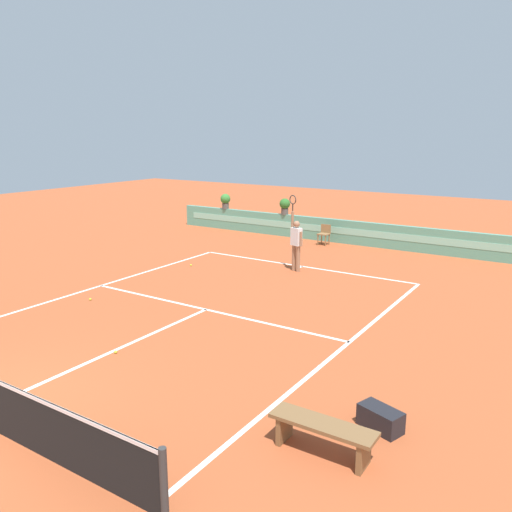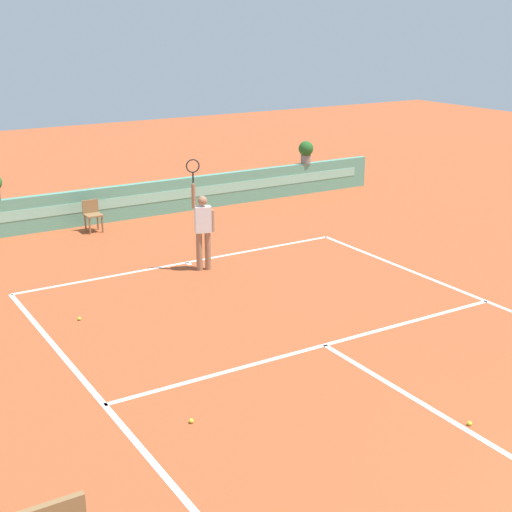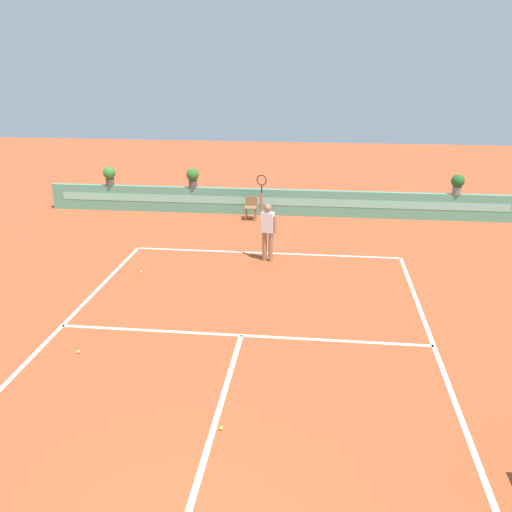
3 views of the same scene
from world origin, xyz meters
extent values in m
plane|color=#A84C28|center=(0.00, 6.00, 0.00)|extent=(60.00, 60.00, 0.00)
cube|color=white|center=(0.00, 11.89, 0.00)|extent=(8.22, 0.10, 0.01)
cube|color=white|center=(0.00, 6.40, 0.00)|extent=(8.22, 0.10, 0.01)
cube|color=white|center=(0.00, 3.20, 0.00)|extent=(0.10, 6.40, 0.01)
cube|color=white|center=(-4.11, 5.95, 0.00)|extent=(0.10, 11.89, 0.01)
cube|color=white|center=(4.11, 5.95, 0.00)|extent=(0.10, 11.89, 0.01)
cube|color=white|center=(0.00, 11.79, 0.00)|extent=(0.10, 0.20, 0.01)
cube|color=#599E84|center=(0.00, 16.39, 0.50)|extent=(18.00, 0.20, 1.00)
cube|color=#87CCB2|center=(0.00, 16.29, 0.55)|extent=(17.10, 0.01, 0.28)
cylinder|color=olive|center=(-1.12, 15.41, 0.23)|extent=(0.05, 0.05, 0.45)
cylinder|color=olive|center=(-0.77, 15.41, 0.23)|extent=(0.05, 0.05, 0.45)
cylinder|color=olive|center=(-1.12, 15.77, 0.23)|extent=(0.05, 0.05, 0.45)
cylinder|color=olive|center=(-0.77, 15.77, 0.23)|extent=(0.05, 0.05, 0.45)
cube|color=olive|center=(-0.94, 15.59, 0.47)|extent=(0.44, 0.44, 0.04)
cube|color=olive|center=(-0.94, 15.79, 0.67)|extent=(0.44, 0.04, 0.36)
cylinder|color=#9E7051|center=(0.21, 11.19, 0.45)|extent=(0.14, 0.14, 0.90)
cylinder|color=#9E7051|center=(0.02, 11.25, 0.45)|extent=(0.14, 0.14, 0.90)
cube|color=white|center=(0.11, 11.22, 1.20)|extent=(0.41, 0.32, 0.60)
sphere|color=#9E7051|center=(0.11, 11.22, 1.63)|extent=(0.22, 0.22, 0.22)
cylinder|color=#9E7051|center=(-0.08, 11.28, 1.75)|extent=(0.09, 0.09, 0.55)
cylinder|color=black|center=(-0.08, 11.28, 2.17)|extent=(0.04, 0.04, 0.24)
torus|color=#262626|center=(-0.08, 11.28, 2.43)|extent=(0.31, 0.12, 0.31)
cylinder|color=#9E7051|center=(0.32, 11.15, 1.15)|extent=(0.09, 0.09, 0.50)
sphere|color=#CCE033|center=(-3.34, 9.79, 0.03)|extent=(0.07, 0.07, 0.07)
sphere|color=#CCE033|center=(0.13, 3.11, 0.03)|extent=(0.07, 0.07, 0.07)
sphere|color=#CCE033|center=(-3.23, 5.25, 0.03)|extent=(0.07, 0.07, 0.07)
cylinder|color=gray|center=(6.59, 16.39, 1.14)|extent=(0.32, 0.32, 0.28)
sphere|color=#235B23|center=(6.59, 16.39, 1.48)|extent=(0.48, 0.48, 0.48)
cylinder|color=#514C47|center=(-3.29, 16.39, 1.14)|extent=(0.32, 0.32, 0.28)
sphere|color=#2D6B28|center=(-3.29, 16.39, 1.48)|extent=(0.48, 0.48, 0.48)
cylinder|color=#514C47|center=(-6.61, 16.39, 1.14)|extent=(0.32, 0.32, 0.28)
sphere|color=#387F33|center=(-6.61, 16.39, 1.48)|extent=(0.48, 0.48, 0.48)
camera|label=1|loc=(8.27, -3.95, 4.61)|focal=36.45mm
camera|label=2|loc=(-7.41, -3.35, 5.58)|focal=52.61mm
camera|label=3|loc=(1.58, -4.41, 5.76)|focal=39.16mm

